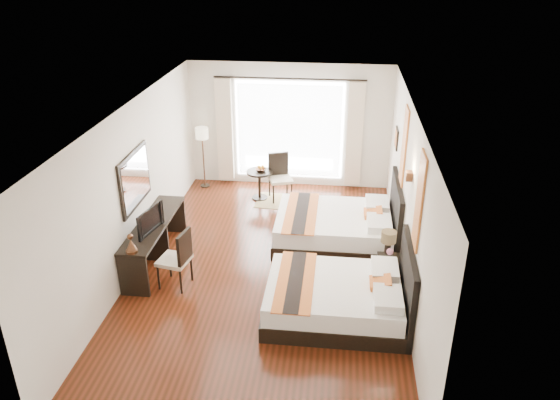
# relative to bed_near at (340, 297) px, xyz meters

# --- Properties ---
(floor) EXTENTS (4.50, 7.50, 0.01)m
(floor) POSITION_rel_bed_near_xyz_m (-1.25, 1.12, -0.31)
(floor) COLOR #37190A
(floor) RESTS_ON ground
(ceiling) EXTENTS (4.50, 7.50, 0.02)m
(ceiling) POSITION_rel_bed_near_xyz_m (-1.25, 1.12, 2.48)
(ceiling) COLOR white
(ceiling) RESTS_ON wall_headboard
(wall_headboard) EXTENTS (0.01, 7.50, 2.80)m
(wall_headboard) POSITION_rel_bed_near_xyz_m (0.99, 1.12, 1.09)
(wall_headboard) COLOR silver
(wall_headboard) RESTS_ON floor
(wall_desk) EXTENTS (0.01, 7.50, 2.80)m
(wall_desk) POSITION_rel_bed_near_xyz_m (-3.50, 1.12, 1.09)
(wall_desk) COLOR silver
(wall_desk) RESTS_ON floor
(wall_window) EXTENTS (4.50, 0.01, 2.80)m
(wall_window) POSITION_rel_bed_near_xyz_m (-1.25, 4.87, 1.09)
(wall_window) COLOR silver
(wall_window) RESTS_ON floor
(wall_entry) EXTENTS (4.50, 0.01, 2.80)m
(wall_entry) POSITION_rel_bed_near_xyz_m (-1.25, -2.62, 1.09)
(wall_entry) COLOR silver
(wall_entry) RESTS_ON floor
(window_glass) EXTENTS (2.40, 0.02, 2.20)m
(window_glass) POSITION_rel_bed_near_xyz_m (-1.25, 4.85, 0.99)
(window_glass) COLOR white
(window_glass) RESTS_ON wall_window
(sheer_curtain) EXTENTS (2.30, 0.02, 2.10)m
(sheer_curtain) POSITION_rel_bed_near_xyz_m (-1.25, 4.79, 0.99)
(sheer_curtain) COLOR white
(sheer_curtain) RESTS_ON wall_window
(drape_left) EXTENTS (0.35, 0.14, 2.35)m
(drape_left) POSITION_rel_bed_near_xyz_m (-2.70, 4.75, 0.97)
(drape_left) COLOR beige
(drape_left) RESTS_ON floor
(drape_right) EXTENTS (0.35, 0.14, 2.35)m
(drape_right) POSITION_rel_bed_near_xyz_m (0.20, 4.75, 0.97)
(drape_right) COLOR beige
(drape_right) RESTS_ON floor
(art_panel_near) EXTENTS (0.03, 0.50, 1.35)m
(art_panel_near) POSITION_rel_bed_near_xyz_m (0.98, 0.00, 1.64)
(art_panel_near) COLOR #9D2716
(art_panel_near) RESTS_ON wall_headboard
(art_panel_far) EXTENTS (0.03, 0.50, 1.35)m
(art_panel_far) POSITION_rel_bed_near_xyz_m (0.98, 2.22, 1.64)
(art_panel_far) COLOR #9D2716
(art_panel_far) RESTS_ON wall_headboard
(wall_sconce) EXTENTS (0.10, 0.14, 0.14)m
(wall_sconce) POSITION_rel_bed_near_xyz_m (0.94, 0.96, 1.61)
(wall_sconce) COLOR #4D2E1B
(wall_sconce) RESTS_ON wall_headboard
(mirror_frame) EXTENTS (0.04, 1.25, 0.95)m
(mirror_frame) POSITION_rel_bed_near_xyz_m (-3.47, 1.20, 1.24)
(mirror_frame) COLOR black
(mirror_frame) RESTS_ON wall_desk
(mirror_glass) EXTENTS (0.01, 1.12, 0.82)m
(mirror_glass) POSITION_rel_bed_near_xyz_m (-3.45, 1.20, 1.24)
(mirror_glass) COLOR white
(mirror_glass) RESTS_ON mirror_frame
(bed_near) EXTENTS (2.11, 1.64, 1.19)m
(bed_near) POSITION_rel_bed_near_xyz_m (0.00, 0.00, 0.00)
(bed_near) COLOR black
(bed_near) RESTS_ON floor
(bed_far) EXTENTS (2.22, 1.73, 1.25)m
(bed_far) POSITION_rel_bed_near_xyz_m (-0.06, 2.22, 0.02)
(bed_far) COLOR black
(bed_far) RESTS_ON floor
(nightstand) EXTENTS (0.37, 0.46, 0.45)m
(nightstand) POSITION_rel_bed_near_xyz_m (0.78, 0.96, -0.09)
(nightstand) COLOR black
(nightstand) RESTS_ON floor
(table_lamp) EXTENTS (0.25, 0.25, 0.39)m
(table_lamp) POSITION_rel_bed_near_xyz_m (0.74, 1.07, 0.46)
(table_lamp) COLOR black
(table_lamp) RESTS_ON nightstand
(vase) EXTENTS (0.18, 0.18, 0.15)m
(vase) POSITION_rel_bed_near_xyz_m (0.76, 0.85, 0.26)
(vase) COLOR black
(vase) RESTS_ON nightstand
(console_desk) EXTENTS (0.50, 2.20, 0.76)m
(console_desk) POSITION_rel_bed_near_xyz_m (-3.24, 1.20, 0.07)
(console_desk) COLOR black
(console_desk) RESTS_ON floor
(television) EXTENTS (0.26, 0.75, 0.43)m
(television) POSITION_rel_bed_near_xyz_m (-3.22, 0.89, 0.66)
(television) COLOR black
(television) RESTS_ON console_desk
(bronze_figurine) EXTENTS (0.23, 0.23, 0.28)m
(bronze_figurine) POSITION_rel_bed_near_xyz_m (-3.24, 0.20, 0.59)
(bronze_figurine) COLOR #4D2E1B
(bronze_figurine) RESTS_ON console_desk
(desk_chair) EXTENTS (0.55, 0.55, 1.01)m
(desk_chair) POSITION_rel_bed_near_xyz_m (-2.66, 0.49, -0.00)
(desk_chair) COLOR beige
(desk_chair) RESTS_ON floor
(floor_lamp) EXTENTS (0.28, 0.28, 1.41)m
(floor_lamp) POSITION_rel_bed_near_xyz_m (-3.17, 4.49, 0.87)
(floor_lamp) COLOR black
(floor_lamp) RESTS_ON floor
(side_table) EXTENTS (0.56, 0.56, 0.64)m
(side_table) POSITION_rel_bed_near_xyz_m (-1.81, 3.98, 0.01)
(side_table) COLOR black
(side_table) RESTS_ON floor
(fruit_bowl) EXTENTS (0.26, 0.26, 0.06)m
(fruit_bowl) POSITION_rel_bed_near_xyz_m (-1.78, 3.99, 0.36)
(fruit_bowl) COLOR #412B17
(fruit_bowl) RESTS_ON side_table
(window_chair) EXTENTS (0.60, 0.60, 1.01)m
(window_chair) POSITION_rel_bed_near_xyz_m (-1.36, 4.01, 0.00)
(window_chair) COLOR beige
(window_chair) RESTS_ON floor
(jute_rug) EXTENTS (1.23, 0.88, 0.01)m
(jute_rug) POSITION_rel_bed_near_xyz_m (-1.26, 3.85, -0.30)
(jute_rug) COLOR tan
(jute_rug) RESTS_ON floor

